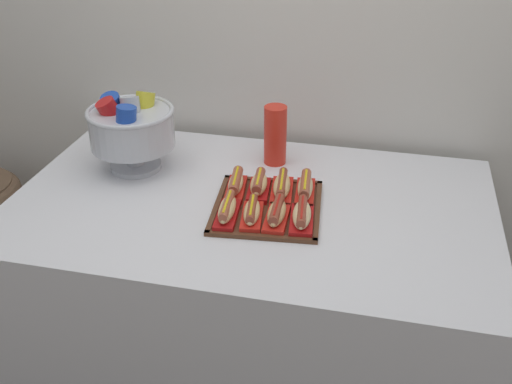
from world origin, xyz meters
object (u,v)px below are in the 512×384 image
hot_dog_6 (282,187)px  serving_tray (267,207)px  hot_dog_7 (305,188)px  punch_bowl (131,127)px  cup_stack (275,135)px  hot_dog_5 (259,185)px  hot_dog_1 (252,213)px  hot_dog_2 (277,213)px  hot_dog_0 (227,210)px  hot_dog_3 (302,216)px  buffet_table (252,293)px  hot_dog_4 (236,184)px

hot_dog_6 → serving_tray: bearing=-108.7°
hot_dog_6 → hot_dog_7: (0.07, 0.01, 0.00)m
punch_bowl → cup_stack: bearing=18.3°
serving_tray → hot_dog_5: (-0.05, 0.08, 0.03)m
hot_dog_1 → hot_dog_2: size_ratio=1.00×
hot_dog_0 → hot_dog_3: bearing=5.7°
hot_dog_3 → hot_dog_7: 0.17m
buffet_table → serving_tray: serving_tray is taller
buffet_table → hot_dog_4: (-0.06, 0.03, 0.41)m
cup_stack → hot_dog_0: bearing=-98.4°
hot_dog_2 → hot_dog_0: bearing=-174.3°
hot_dog_0 → hot_dog_2: 0.15m
hot_dog_2 → punch_bowl: (-0.56, 0.25, 0.12)m
hot_dog_3 → hot_dog_7: hot_dog_7 is taller
hot_dog_4 → punch_bowl: size_ratio=0.56×
hot_dog_0 → punch_bowl: bearing=147.5°
hot_dog_4 → hot_dog_5: (0.07, 0.01, 0.00)m
hot_dog_0 → hot_dog_7: size_ratio=0.95×
hot_dog_2 → punch_bowl: size_ratio=0.57×
hot_dog_2 → hot_dog_3: bearing=5.7°
hot_dog_2 → punch_bowl: punch_bowl is taller
hot_dog_3 → hot_dog_2: bearing=-174.3°
buffet_table → hot_dog_4: hot_dog_4 is taller
hot_dog_6 → hot_dog_2: bearing=-84.3°
hot_dog_3 → punch_bowl: (-0.63, 0.24, 0.12)m
hot_dog_7 → hot_dog_1: bearing=-126.6°
hot_dog_4 → hot_dog_2: bearing=-42.0°
hot_dog_1 → hot_dog_4: (-0.09, 0.16, 0.00)m
cup_stack → serving_tray: bearing=-82.6°
hot_dog_0 → punch_bowl: 0.50m
hot_dog_1 → hot_dog_4: hot_dog_4 is taller
punch_bowl → buffet_table: bearing=-16.2°
hot_dog_1 → hot_dog_7: hot_dog_7 is taller
hot_dog_7 → serving_tray: bearing=-138.0°
buffet_table → hot_dog_7: 0.45m
hot_dog_4 → hot_dog_7: size_ratio=0.90×
hot_dog_3 → hot_dog_4: (-0.24, 0.14, 0.00)m
hot_dog_6 → hot_dog_7: 0.08m
hot_dog_3 → cup_stack: (-0.16, 0.39, 0.07)m
hot_dog_7 → hot_dog_2: bearing=-108.7°
serving_tray → hot_dog_3: hot_dog_3 is taller
buffet_table → hot_dog_5: (0.01, 0.04, 0.41)m
hot_dog_5 → cup_stack: cup_stack is taller
hot_dog_0 → hot_dog_1: 0.08m
buffet_table → hot_dog_6: bearing=29.0°
punch_bowl → cup_stack: punch_bowl is taller
hot_dog_0 → hot_dog_6: 0.22m
hot_dog_0 → hot_dog_1: bearing=5.7°
hot_dog_3 → hot_dog_6: bearing=120.2°
hot_dog_4 → punch_bowl: punch_bowl is taller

